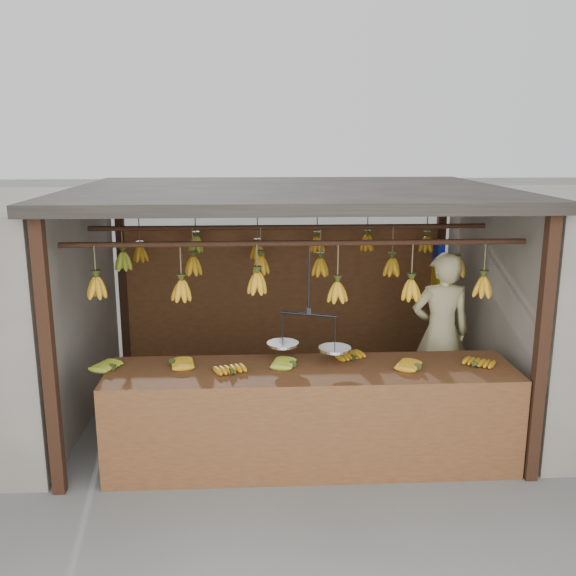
{
  "coord_description": "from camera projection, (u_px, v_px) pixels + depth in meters",
  "views": [
    {
      "loc": [
        -0.36,
        -6.41,
        2.88
      ],
      "look_at": [
        0.0,
        0.3,
        1.3
      ],
      "focal_mm": 40.0,
      "sensor_mm": 36.0,
      "label": 1
    }
  ],
  "objects": [
    {
      "name": "vendor",
      "position": [
        441.0,
        333.0,
        6.77
      ],
      "size": [
        0.65,
        0.44,
        1.74
      ],
      "primitive_type": "imported",
      "rotation": [
        0.0,
        0.0,
        3.18
      ],
      "color": "beige",
      "rests_on": "ground"
    },
    {
      "name": "ground",
      "position": [
        290.0,
        412.0,
        6.91
      ],
      "size": [
        80.0,
        80.0,
        0.0
      ],
      "primitive_type": "plane",
      "color": "#5B5B57"
    },
    {
      "name": "hanging_bananas",
      "position": [
        290.0,
        265.0,
        6.53
      ],
      "size": [
        3.6,
        2.22,
        0.39
      ],
      "color": "#C58615",
      "rests_on": "ground"
    },
    {
      "name": "stall",
      "position": [
        288.0,
        226.0,
        6.78
      ],
      "size": [
        4.3,
        3.3,
        2.4
      ],
      "color": "black",
      "rests_on": "ground"
    },
    {
      "name": "balance_scale",
      "position": [
        308.0,
        341.0,
        5.69
      ],
      "size": [
        0.73,
        0.44,
        0.94
      ],
      "color": "black",
      "rests_on": "ground"
    },
    {
      "name": "bag_bundles",
      "position": [
        437.0,
        291.0,
        8.09
      ],
      "size": [
        0.08,
        0.26,
        1.25
      ],
      "color": "#1426BF",
      "rests_on": "ground"
    },
    {
      "name": "counter",
      "position": [
        312.0,
        394.0,
        5.56
      ],
      "size": [
        3.67,
        0.82,
        0.96
      ],
      "color": "brown",
      "rests_on": "ground"
    }
  ]
}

